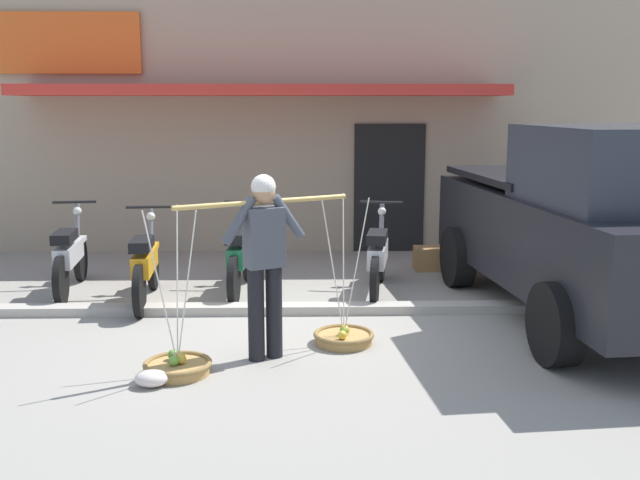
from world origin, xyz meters
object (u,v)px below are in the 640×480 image
fruit_vendor (264,254)px  wooden_crate (430,258)px  parked_truck (592,226)px  plastic_litter_bag (152,378)px  motorcycle_end_of_row (378,257)px  motorcycle_second_in_row (146,265)px  motorcycle_third_in_row (241,257)px  fruit_basket_right_side (178,365)px  fruit_basket_left_side (344,336)px  motorcycle_nearest_shop (70,257)px

fruit_vendor → wooden_crate: bearing=59.5°
parked_truck → plastic_litter_bag: size_ratio=17.35×
fruit_vendor → motorcycle_end_of_row: bearing=61.4°
motorcycle_second_in_row → motorcycle_third_in_row: same height
fruit_basket_right_side → motorcycle_end_of_row: (2.01, 2.72, 0.38)m
fruit_basket_left_side → plastic_litter_bag: (-1.65, -1.06, -0.01)m
plastic_litter_bag → wooden_crate: bearing=54.6°
fruit_vendor → motorcycle_second_in_row: fruit_vendor is taller
motorcycle_third_in_row → wooden_crate: (2.55, 1.22, -0.29)m
motorcycle_second_in_row → motorcycle_end_of_row: (2.76, 0.38, 0.00)m
motorcycle_nearest_shop → parked_truck: 6.10m
fruit_basket_right_side → fruit_basket_left_side: bearing=27.7°
fruit_basket_left_side → fruit_basket_right_side: size_ratio=1.00×
fruit_basket_right_side → plastic_litter_bag: size_ratio=5.18×
fruit_vendor → motorcycle_second_in_row: (-1.49, 1.95, -0.52)m
motorcycle_end_of_row → fruit_vendor: bearing=-118.6°
motorcycle_third_in_row → parked_truck: parked_truck is taller
fruit_vendor → fruit_basket_right_side: 1.23m
motorcycle_nearest_shop → motorcycle_second_in_row: bearing=-25.3°
parked_truck → plastic_litter_bag: (-4.33, -1.83, -0.96)m
fruit_basket_left_side → motorcycle_nearest_shop: bearing=147.9°
fruit_vendor → motorcycle_nearest_shop: bearing=136.0°
motorcycle_third_in_row → wooden_crate: motorcycle_third_in_row is taller
motorcycle_second_in_row → wooden_crate: motorcycle_second_in_row is taller
motorcycle_third_in_row → motorcycle_second_in_row: bearing=-157.2°
fruit_basket_left_side → motorcycle_second_in_row: 2.75m
motorcycle_end_of_row → parked_truck: parked_truck is taller
parked_truck → plastic_litter_bag: 4.80m
fruit_basket_left_side → motorcycle_second_in_row: size_ratio=0.80×
fruit_basket_left_side → fruit_basket_right_side: same height
motorcycle_nearest_shop → fruit_vendor: bearing=-44.0°
fruit_vendor → motorcycle_second_in_row: 2.51m
fruit_basket_right_side → motorcycle_third_in_row: (0.32, 2.79, 0.38)m
motorcycle_end_of_row → plastic_litter_bag: motorcycle_end_of_row is taller
fruit_vendor → fruit_basket_left_side: size_ratio=1.17×
fruit_basket_right_side → wooden_crate: size_ratio=3.30×
motorcycle_third_in_row → parked_truck: 4.07m
fruit_basket_right_side → motorcycle_end_of_row: 3.40m
plastic_litter_bag → motorcycle_third_in_row: bearing=80.9°
motorcycle_nearest_shop → plastic_litter_bag: size_ratio=6.49×
fruit_basket_left_side → wooden_crate: (1.40, 3.23, 0.08)m
fruit_basket_left_side → wooden_crate: 3.52m
fruit_vendor → fruit_basket_left_side: (0.74, 0.39, -0.90)m
motorcycle_second_in_row → motorcycle_end_of_row: 2.79m
motorcycle_end_of_row → parked_truck: bearing=-28.5°
motorcycle_second_in_row → motorcycle_third_in_row: (1.07, 0.45, 0.00)m
motorcycle_third_in_row → fruit_vendor: bearing=-80.1°
fruit_vendor → parked_truck: bearing=18.8°
fruit_vendor → motorcycle_second_in_row: bearing=127.4°
fruit_basket_left_side → parked_truck: size_ratio=0.30×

